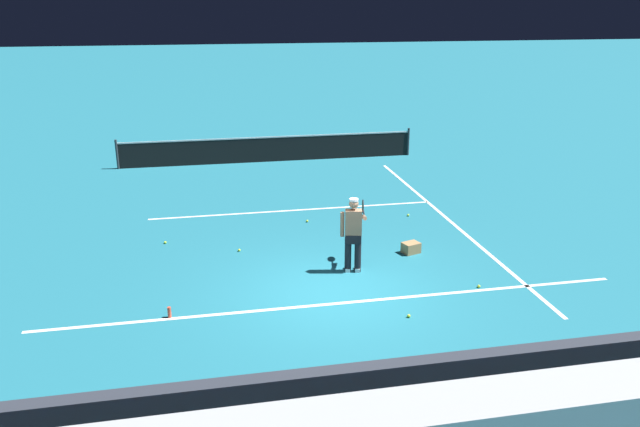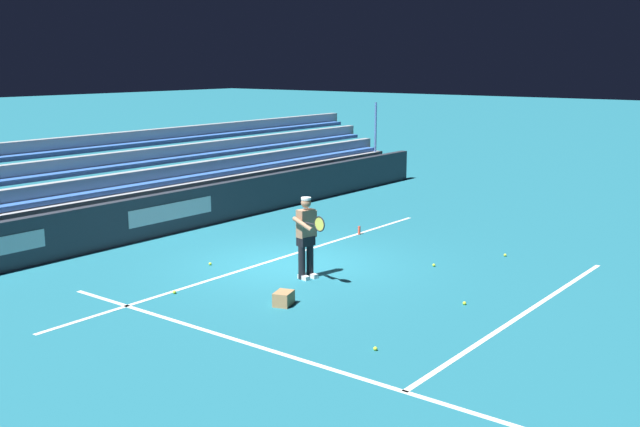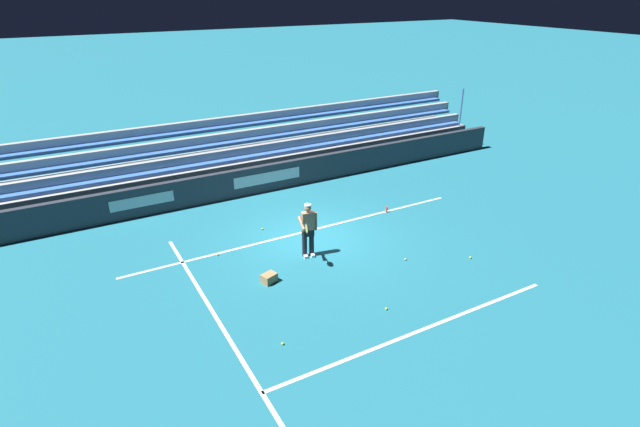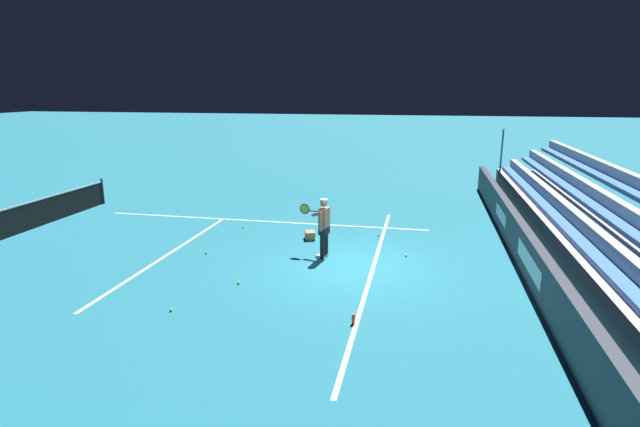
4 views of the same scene
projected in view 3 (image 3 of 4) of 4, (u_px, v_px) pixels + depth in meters
name	position (u px, v px, depth m)	size (l,w,h in m)	color
ground_plane	(311.00, 238.00, 16.32)	(160.00, 160.00, 0.00)	#1E6B7F
court_baseline_white	(304.00, 232.00, 16.71)	(12.00, 0.10, 0.01)	white
court_sideline_white	(236.00, 350.00, 11.33)	(0.10, 12.00, 0.01)	white
court_service_line_white	(420.00, 331.00, 11.96)	(8.22, 0.10, 0.01)	white
back_wall_sponsor_board	(257.00, 180.00, 19.62)	(24.26, 0.25, 1.10)	#2D333D
bleacher_stand	(240.00, 162.00, 21.00)	(23.05, 2.40, 2.95)	#9EA3A8
tennis_player	(308.00, 230.00, 14.87)	(0.71, 0.96, 1.71)	black
ball_box_cardboard	(269.00, 278.00, 13.85)	(0.40, 0.30, 0.26)	#A87F51
tennis_ball_toward_net	(283.00, 344.00, 11.48)	(0.07, 0.07, 0.07)	#CCE533
tennis_ball_far_left	(262.00, 229.00, 16.84)	(0.07, 0.07, 0.07)	#CCE533
tennis_ball_stray_back	(218.00, 255.00, 15.24)	(0.07, 0.07, 0.07)	#CCE533
tennis_ball_far_right	(470.00, 257.00, 15.09)	(0.07, 0.07, 0.07)	#CCE533
tennis_ball_on_baseline	(386.00, 309.00, 12.71)	(0.07, 0.07, 0.07)	#CCE533
tennis_ball_midcourt	(405.00, 259.00, 14.99)	(0.07, 0.07, 0.07)	#CCE533
water_bottle	(387.00, 209.00, 18.10)	(0.07, 0.07, 0.22)	#EA4C33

